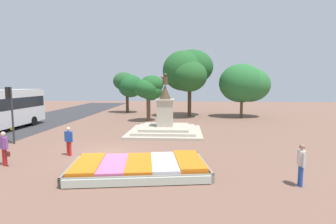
# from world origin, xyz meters

# --- Properties ---
(ground_plane) EXTENTS (87.94, 87.94, 0.00)m
(ground_plane) POSITION_xyz_m (0.00, 0.00, 0.00)
(ground_plane) COLOR brown
(flower_planter) EXTENTS (6.63, 4.39, 0.57)m
(flower_planter) POSITION_xyz_m (2.45, -2.79, 0.25)
(flower_planter) COLOR #38281C
(flower_planter) RESTS_ON ground_plane
(statue_monument) EXTENTS (5.87, 5.87, 4.87)m
(statue_monument) POSITION_xyz_m (2.86, 6.75, 0.71)
(statue_monument) COLOR #B1A793
(statue_monument) RESTS_ON ground_plane
(traffic_light_mid_block) EXTENTS (0.41, 0.29, 3.82)m
(traffic_light_mid_block) POSITION_xyz_m (-7.10, 2.23, 2.62)
(traffic_light_mid_block) COLOR #2D2D33
(traffic_light_mid_block) RESTS_ON ground_plane
(pedestrian_with_handbag) EXTENTS (0.67, 0.45, 1.71)m
(pedestrian_with_handbag) POSITION_xyz_m (-4.39, -2.30, 0.97)
(pedestrian_with_handbag) COLOR red
(pedestrian_with_handbag) RESTS_ON ground_plane
(pedestrian_near_planter) EXTENTS (0.25, 0.57, 1.70)m
(pedestrian_near_planter) POSITION_xyz_m (9.08, -3.98, 0.99)
(pedestrian_near_planter) COLOR #264CA5
(pedestrian_near_planter) RESTS_ON ground_plane
(pedestrian_crossing_plaza) EXTENTS (0.55, 0.32, 1.63)m
(pedestrian_crossing_plaza) POSITION_xyz_m (-2.03, -0.32, 0.94)
(pedestrian_crossing_plaza) COLOR red
(pedestrian_crossing_plaza) RESTS_ON ground_plane
(park_tree_far_left) EXTENTS (4.08, 3.49, 5.55)m
(park_tree_far_left) POSITION_xyz_m (-3.25, 21.16, 3.85)
(park_tree_far_left) COLOR #4C3823
(park_tree_far_left) RESTS_ON ground_plane
(park_tree_behind_statue) EXTENTS (6.09, 4.81, 6.35)m
(park_tree_behind_statue) POSITION_xyz_m (11.58, 17.55, 3.97)
(park_tree_behind_statue) COLOR brown
(park_tree_behind_statue) RESTS_ON ground_plane
(park_tree_far_right) EXTENTS (3.01, 3.17, 4.88)m
(park_tree_far_right) POSITION_xyz_m (0.71, 13.41, 3.53)
(park_tree_far_right) COLOR brown
(park_tree_far_right) RESTS_ON ground_plane
(park_tree_street_side) EXTENTS (6.15, 6.46, 8.16)m
(park_tree_street_side) POSITION_xyz_m (4.75, 17.68, 5.56)
(park_tree_street_side) COLOR #4C3823
(park_tree_street_side) RESTS_ON ground_plane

